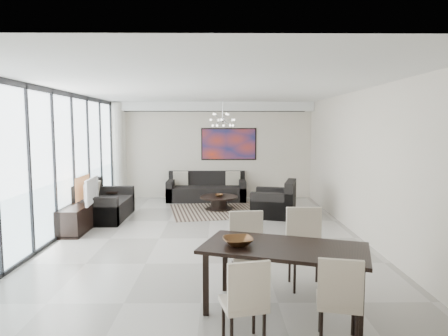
{
  "coord_description": "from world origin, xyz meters",
  "views": [
    {
      "loc": [
        0.24,
        -7.64,
        2.19
      ],
      "look_at": [
        0.33,
        1.33,
        1.25
      ],
      "focal_mm": 32.0,
      "sensor_mm": 36.0,
      "label": 1
    }
  ],
  "objects_px": {
    "sofa_main": "(207,191)",
    "tv_console": "(80,216)",
    "television": "(87,191)",
    "dining_table": "(284,253)",
    "coffee_table": "(219,202)"
  },
  "relations": [
    {
      "from": "sofa_main",
      "to": "tv_console",
      "type": "xyz_separation_m",
      "value": [
        -2.6,
        -3.29,
        -0.01
      ]
    },
    {
      "from": "sofa_main",
      "to": "television",
      "type": "xyz_separation_m",
      "value": [
        -2.44,
        -3.28,
        0.54
      ]
    },
    {
      "from": "tv_console",
      "to": "dining_table",
      "type": "relative_size",
      "value": 0.83
    },
    {
      "from": "sofa_main",
      "to": "dining_table",
      "type": "distance_m",
      "value": 7.28
    },
    {
      "from": "coffee_table",
      "to": "tv_console",
      "type": "xyz_separation_m",
      "value": [
        -2.96,
        -1.96,
        0.07
      ]
    },
    {
      "from": "coffee_table",
      "to": "dining_table",
      "type": "height_order",
      "value": "dining_table"
    },
    {
      "from": "coffee_table",
      "to": "tv_console",
      "type": "bearing_deg",
      "value": -146.52
    },
    {
      "from": "tv_console",
      "to": "television",
      "type": "distance_m",
      "value": 0.57
    },
    {
      "from": "television",
      "to": "sofa_main",
      "type": "bearing_deg",
      "value": -40.4
    },
    {
      "from": "sofa_main",
      "to": "tv_console",
      "type": "height_order",
      "value": "sofa_main"
    },
    {
      "from": "coffee_table",
      "to": "television",
      "type": "bearing_deg",
      "value": -145.16
    },
    {
      "from": "coffee_table",
      "to": "television",
      "type": "relative_size",
      "value": 1.05
    },
    {
      "from": "tv_console",
      "to": "television",
      "type": "height_order",
      "value": "television"
    },
    {
      "from": "tv_console",
      "to": "dining_table",
      "type": "xyz_separation_m",
      "value": [
        3.75,
        -3.88,
        0.43
      ]
    },
    {
      "from": "coffee_table",
      "to": "sofa_main",
      "type": "height_order",
      "value": "sofa_main"
    }
  ]
}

